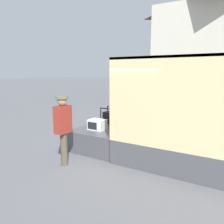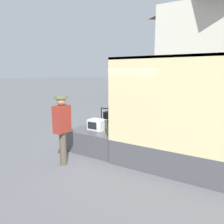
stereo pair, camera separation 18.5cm
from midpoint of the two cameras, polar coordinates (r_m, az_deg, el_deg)
The scene contains 5 objects.
ground_plane at distance 6.97m, azimuth 3.63°, elevation -9.95°, with size 160.00×160.00×0.00m, color slate.
tailgate_deck at distance 7.24m, azimuth -1.98°, elevation -6.40°, with size 1.59×2.20×0.66m, color #4C4C51.
microwave at distance 6.78m, azimuth -4.69°, elevation -3.31°, with size 0.51×0.39×0.32m.
portable_generator at distance 7.56m, azimuth -0.46°, elevation -1.43°, with size 0.72×0.48×0.56m.
worker_person at distance 5.74m, azimuth -13.59°, elevation -2.86°, with size 0.33×0.44×1.83m.
Camera 1 is at (2.87, -5.89, 2.41)m, focal length 35.00 mm.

